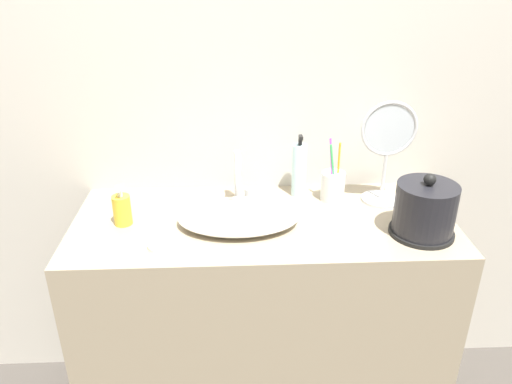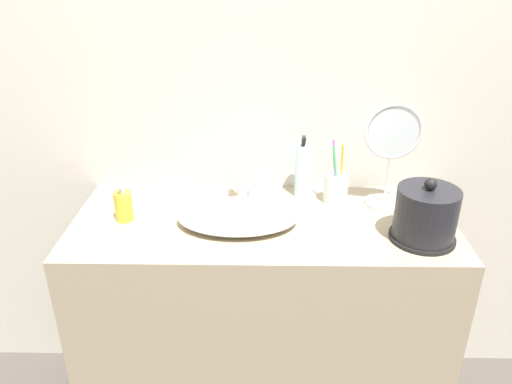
% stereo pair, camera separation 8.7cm
% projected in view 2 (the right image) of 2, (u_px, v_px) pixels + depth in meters
% --- Properties ---
extents(wall_back, '(6.00, 0.04, 2.60)m').
position_uv_depth(wall_back, '(265.00, 50.00, 1.62)').
color(wall_back, beige).
rests_on(wall_back, ground_plane).
extents(vanity_counter, '(1.21, 0.51, 0.82)m').
position_uv_depth(vanity_counter, '(263.00, 321.00, 1.77)').
color(vanity_counter, gray).
rests_on(vanity_counter, ground_plane).
extents(sink_basin, '(0.38, 0.25, 0.05)m').
position_uv_depth(sink_basin, '(238.00, 215.00, 1.56)').
color(sink_basin, white).
rests_on(sink_basin, vanity_counter).
extents(faucet, '(0.06, 0.16, 0.18)m').
position_uv_depth(faucet, '(242.00, 174.00, 1.66)').
color(faucet, silver).
rests_on(faucet, vanity_counter).
extents(electric_kettle, '(0.19, 0.19, 0.20)m').
position_uv_depth(electric_kettle, '(426.00, 216.00, 1.45)').
color(electric_kettle, black).
rests_on(electric_kettle, vanity_counter).
extents(toothbrush_cup, '(0.08, 0.08, 0.22)m').
position_uv_depth(toothbrush_cup, '(336.00, 188.00, 1.68)').
color(toothbrush_cup, silver).
rests_on(toothbrush_cup, vanity_counter).
extents(lotion_bottle, '(0.05, 0.05, 0.22)m').
position_uv_depth(lotion_bottle, '(303.00, 171.00, 1.71)').
color(lotion_bottle, silver).
rests_on(lotion_bottle, vanity_counter).
extents(shampoo_bottle, '(0.06, 0.06, 0.13)m').
position_uv_depth(shampoo_bottle, '(124.00, 206.00, 1.57)').
color(shampoo_bottle, gold).
rests_on(shampoo_bottle, vanity_counter).
extents(soap_dish, '(0.09, 0.09, 0.03)m').
position_uv_depth(soap_dish, '(162.00, 241.00, 1.46)').
color(soap_dish, white).
rests_on(soap_dish, vanity_counter).
extents(vanity_mirror, '(0.19, 0.13, 0.35)m').
position_uv_depth(vanity_mirror, '(391.00, 151.00, 1.61)').
color(vanity_mirror, silver).
rests_on(vanity_mirror, vanity_counter).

